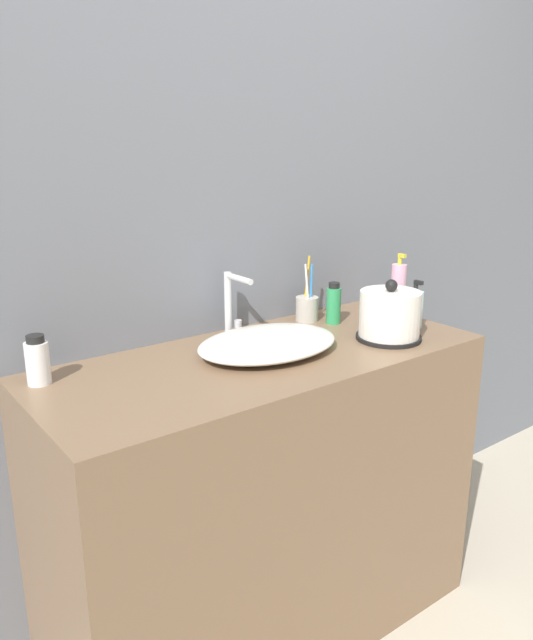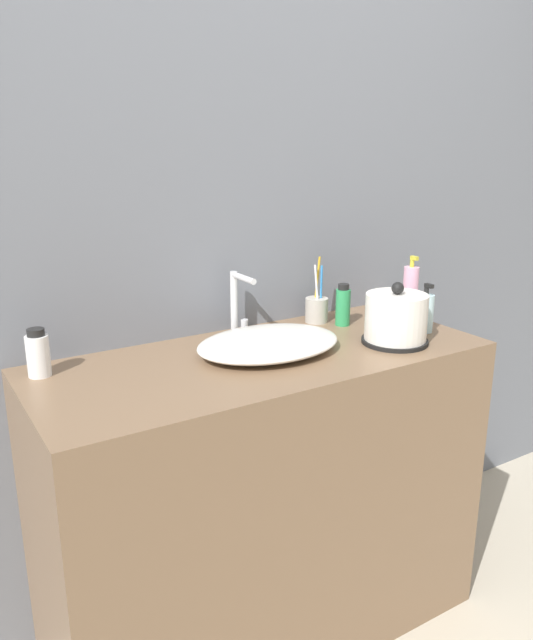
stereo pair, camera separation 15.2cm
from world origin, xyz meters
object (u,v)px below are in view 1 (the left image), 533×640
Objects in this scene: faucet at (232,301)px; hand_cream_bottle at (37,361)px; toothbrush_cup at (307,308)px; electric_kettle at (390,317)px; shampoo_bottle at (414,309)px; mouthwash_bottle at (334,304)px; lotion_bottle at (398,292)px.

faucet is 1.57× the size of hand_cream_bottle.
hand_cream_bottle is at bearing -178.54° from toothbrush_cup.
electric_kettle is 0.16m from shampoo_bottle.
electric_kettle is 0.98m from hand_cream_bottle.
faucet is 0.58m from shampoo_bottle.
faucet is at bearing 3.43° from hand_cream_bottle.
faucet is at bearing 151.35° from shampoo_bottle.
faucet is at bearing 165.53° from mouthwash_bottle.
toothbrush_cup is 0.34m from shampoo_bottle.
lotion_bottle is (0.18, 0.13, 0.03)m from electric_kettle.
hand_cream_bottle is (-0.59, -0.04, -0.05)m from faucet.
faucet is 1.27× the size of shampoo_bottle.
mouthwash_bottle is (0.33, -0.09, -0.04)m from faucet.
toothbrush_cup is 0.96× the size of lotion_bottle.
shampoo_bottle is at bearing -48.13° from mouthwash_bottle.
toothbrush_cup reaches higher than shampoo_bottle.
faucet is 0.60m from hand_cream_bottle.
shampoo_bottle is 1.12m from hand_cream_bottle.
lotion_bottle reaches higher than electric_kettle.
hand_cream_bottle is (-1.10, 0.24, -0.00)m from shampoo_bottle.
shampoo_bottle reaches higher than hand_cream_bottle.
lotion_bottle is (0.53, -0.18, -0.01)m from faucet.
shampoo_bottle is at bearing -50.15° from toothbrush_cup.
mouthwash_bottle is at bearing -56.00° from toothbrush_cup.
hand_cream_bottle is at bearing 172.51° from lotion_bottle.
lotion_bottle is at bearing -26.50° from mouthwash_bottle.
mouthwash_bottle is at bearing 131.87° from shampoo_bottle.
toothbrush_cup is 1.39× the size of shampoo_bottle.
shampoo_bottle is (0.22, -0.26, 0.02)m from toothbrush_cup.
toothbrush_cup reaches higher than mouthwash_bottle.
electric_kettle is 0.91× the size of toothbrush_cup.
lotion_bottle reaches higher than hand_cream_bottle.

